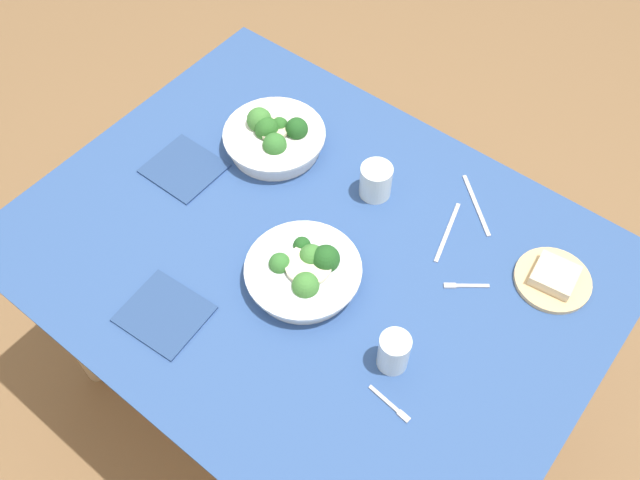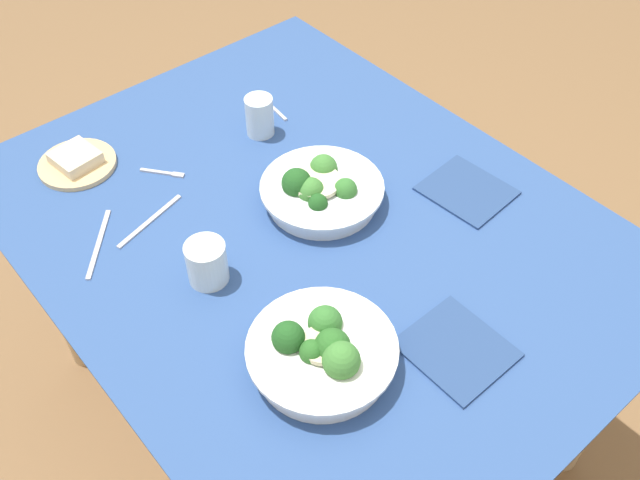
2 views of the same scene
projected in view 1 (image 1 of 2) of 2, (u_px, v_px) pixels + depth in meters
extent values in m
plane|color=brown|center=(313.00, 380.00, 2.26)|extent=(6.00, 6.00, 0.00)
cube|color=#2D4C84|center=(311.00, 253.00, 1.65)|extent=(1.38, 1.06, 0.01)
cube|color=tan|center=(311.00, 256.00, 1.66)|extent=(1.34, 1.03, 0.02)
cylinder|color=tan|center=(66.00, 319.00, 1.98)|extent=(0.07, 0.07, 0.72)
cylinder|color=tan|center=(257.00, 151.00, 2.36)|extent=(0.07, 0.07, 0.72)
cylinder|color=tan|center=(563.00, 338.00, 1.95)|extent=(0.07, 0.07, 0.72)
cylinder|color=white|center=(275.00, 141.00, 1.82)|extent=(0.24, 0.24, 0.05)
cylinder|color=white|center=(274.00, 134.00, 1.80)|extent=(0.27, 0.27, 0.01)
sphere|color=#33702D|center=(275.00, 145.00, 1.77)|extent=(0.06, 0.06, 0.06)
sphere|color=#286023|center=(267.00, 129.00, 1.79)|extent=(0.06, 0.06, 0.06)
sphere|color=#1E511E|center=(297.00, 129.00, 1.79)|extent=(0.06, 0.06, 0.06)
sphere|color=#286023|center=(280.00, 125.00, 1.80)|extent=(0.04, 0.04, 0.04)
sphere|color=#3D7A33|center=(259.00, 120.00, 1.80)|extent=(0.07, 0.07, 0.07)
cylinder|color=beige|center=(273.00, 129.00, 1.79)|extent=(0.08, 0.08, 0.01)
cylinder|color=white|center=(303.00, 275.00, 1.59)|extent=(0.24, 0.24, 0.04)
cylinder|color=white|center=(303.00, 269.00, 1.57)|extent=(0.27, 0.27, 0.01)
sphere|color=#33702D|center=(280.00, 264.00, 1.57)|extent=(0.05, 0.05, 0.05)
sphere|color=#3D7A33|center=(312.00, 257.00, 1.58)|extent=(0.06, 0.06, 0.06)
sphere|color=#3D7A33|center=(306.00, 286.00, 1.53)|extent=(0.06, 0.06, 0.06)
sphere|color=#1E511E|center=(302.00, 245.00, 1.60)|extent=(0.04, 0.04, 0.04)
sphere|color=#1E511E|center=(326.00, 259.00, 1.56)|extent=(0.07, 0.07, 0.07)
cylinder|color=beige|center=(308.00, 265.00, 1.56)|extent=(0.11, 0.11, 0.01)
cylinder|color=#D6B27A|center=(553.00, 280.00, 1.60)|extent=(0.18, 0.18, 0.01)
cube|color=beige|center=(555.00, 275.00, 1.58)|extent=(0.11, 0.10, 0.03)
cylinder|color=silver|center=(376.00, 181.00, 1.72)|extent=(0.08, 0.08, 0.09)
cylinder|color=silver|center=(394.00, 352.00, 1.44)|extent=(0.07, 0.07, 0.10)
cube|color=#B7B7BC|center=(384.00, 399.00, 1.43)|extent=(0.08, 0.02, 0.00)
cube|color=#B7B7BC|center=(404.00, 416.00, 1.41)|extent=(0.03, 0.02, 0.00)
cube|color=#B7B7BC|center=(473.00, 286.00, 1.59)|extent=(0.07, 0.05, 0.00)
cube|color=#B7B7BC|center=(450.00, 286.00, 1.59)|extent=(0.03, 0.03, 0.00)
cube|color=#B7B7BC|center=(447.00, 232.00, 1.68)|extent=(0.06, 0.18, 0.00)
cube|color=#B7B7BC|center=(476.00, 205.00, 1.73)|extent=(0.15, 0.14, 0.00)
cube|color=navy|center=(184.00, 168.00, 1.80)|extent=(0.18, 0.17, 0.01)
cube|color=navy|center=(164.00, 314.00, 1.55)|extent=(0.19, 0.17, 0.01)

